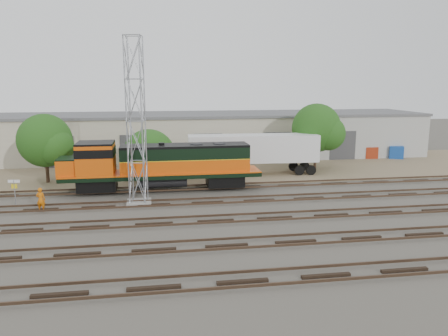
{
  "coord_description": "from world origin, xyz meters",
  "views": [
    {
      "loc": [
        -3.72,
        -30.18,
        9.01
      ],
      "look_at": [
        1.66,
        4.0,
        2.2
      ],
      "focal_mm": 35.0,
      "sensor_mm": 36.0,
      "label": 1
    }
  ],
  "objects": [
    {
      "name": "warehouse",
      "position": [
        0.04,
        22.98,
        2.65
      ],
      "size": [
        58.4,
        10.4,
        5.3
      ],
      "color": "beige",
      "rests_on": "ground"
    },
    {
      "name": "signal_tower",
      "position": [
        -5.12,
        2.3,
        5.97
      ],
      "size": [
        1.81,
        1.81,
        12.26
      ],
      "rotation": [
        0.0,
        0.0,
        -0.21
      ],
      "color": "gray",
      "rests_on": "ground"
    },
    {
      "name": "semi_trailer",
      "position": [
        6.06,
        11.47,
        2.48
      ],
      "size": [
        12.9,
        3.05,
        3.94
      ],
      "rotation": [
        0.0,
        0.0,
        -0.04
      ],
      "color": "silver",
      "rests_on": "ground"
    },
    {
      "name": "tracks",
      "position": [
        0.0,
        -3.0,
        0.08
      ],
      "size": [
        80.0,
        20.4,
        0.28
      ],
      "color": "black",
      "rests_on": "ground"
    },
    {
      "name": "locomotive",
      "position": [
        -3.56,
        6.0,
        2.29
      ],
      "size": [
        16.52,
        2.9,
        3.97
      ],
      "color": "black",
      "rests_on": "tracks"
    },
    {
      "name": "dirt_strip",
      "position": [
        0.0,
        15.0,
        0.01
      ],
      "size": [
        80.0,
        16.0,
        0.02
      ],
      "primitive_type": "cube",
      "color": "#726047",
      "rests_on": "ground"
    },
    {
      "name": "dumpster_red",
      "position": [
        21.79,
        18.46,
        0.7
      ],
      "size": [
        1.63,
        1.54,
        1.4
      ],
      "primitive_type": "cube",
      "rotation": [
        0.0,
        0.0,
        -0.1
      ],
      "color": "maroon",
      "rests_on": "ground"
    },
    {
      "name": "tree_east",
      "position": [
        13.17,
        13.15,
        4.19
      ],
      "size": [
        5.34,
        5.09,
        6.87
      ],
      "color": "#382619",
      "rests_on": "ground"
    },
    {
      "name": "sign_post",
      "position": [
        -14.05,
        2.8,
        1.45
      ],
      "size": [
        0.85,
        0.13,
        2.07
      ],
      "color": "gray",
      "rests_on": "ground"
    },
    {
      "name": "dumpster_blue",
      "position": [
        24.84,
        17.88,
        0.75
      ],
      "size": [
        2.07,
        2.01,
        1.5
      ],
      "primitive_type": "cube",
      "rotation": [
        0.0,
        0.0,
        -0.41
      ],
      "color": "#16459C",
      "rests_on": "ground"
    },
    {
      "name": "tree_mid",
      "position": [
        -4.14,
        10.86,
        2.08
      ],
      "size": [
        5.25,
        5.0,
        5.0
      ],
      "color": "#382619",
      "rests_on": "ground"
    },
    {
      "name": "worker",
      "position": [
        -11.89,
        1.27,
        0.87
      ],
      "size": [
        0.7,
        0.53,
        1.75
      ],
      "primitive_type": "imported",
      "rotation": [
        0.0,
        0.0,
        2.95
      ],
      "color": "#D3640B",
      "rests_on": "ground"
    },
    {
      "name": "tree_west",
      "position": [
        -13.34,
        10.59,
        3.75
      ],
      "size": [
        5.03,
        4.79,
        6.27
      ],
      "color": "#382619",
      "rests_on": "ground"
    },
    {
      "name": "ground",
      "position": [
        0.0,
        0.0,
        0.0
      ],
      "size": [
        140.0,
        140.0,
        0.0
      ],
      "primitive_type": "plane",
      "color": "#47423A",
      "rests_on": "ground"
    }
  ]
}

